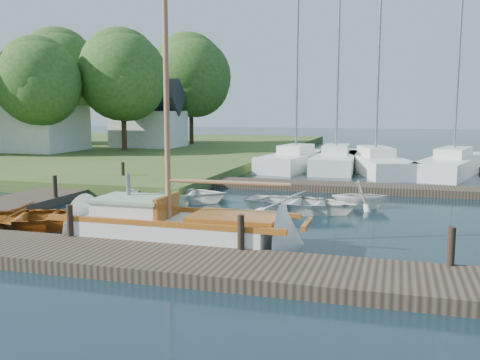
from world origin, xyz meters
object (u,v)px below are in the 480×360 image
(mooring_post_2, at_px, (241,232))
(dinghy, at_px, (28,215))
(tree_7, at_px, (191,76))
(tree_4, at_px, (59,73))
(mooring_post_4, at_px, (55,186))
(tender_a, at_px, (174,192))
(house_c, at_px, (149,120))
(marina_boat_0, at_px, (296,159))
(tree_3, at_px, (123,75))
(marina_boat_1, at_px, (336,159))
(house_a, at_px, (34,116))
(marina_boat_3, at_px, (453,163))
(sailboat, at_px, (182,232))
(tender_c, at_px, (301,200))
(mooring_post_5, at_px, (123,171))
(marina_boat_2, at_px, (375,162))
(tree_2, at_px, (39,82))
(mooring_post_1, at_px, (70,220))
(tender_d, at_px, (362,193))
(mooring_post_3, at_px, (451,246))

(mooring_post_2, xyz_separation_m, dinghy, (-6.94, 1.50, -0.28))
(dinghy, distance_m, tree_7, 30.82)
(tree_4, relative_size, tree_7, 1.03)
(mooring_post_4, distance_m, tender_a, 4.30)
(house_c, height_order, tree_7, tree_7)
(mooring_post_2, xyz_separation_m, marina_boat_0, (-2.31, 19.21, -0.13))
(tree_4, bearing_deg, tree_3, -26.57)
(marina_boat_0, xyz_separation_m, marina_boat_1, (2.25, 0.58, 0.00))
(mooring_post_4, height_order, house_a, house_a)
(dinghy, distance_m, tender_a, 5.77)
(marina_boat_3, relative_size, tree_3, 1.40)
(sailboat, xyz_separation_m, tender_c, (2.15, 5.27, 0.05))
(mooring_post_5, height_order, tender_c, mooring_post_5)
(marina_boat_0, bearing_deg, house_a, 94.86)
(sailboat, distance_m, marina_boat_3, 20.02)
(marina_boat_2, distance_m, tree_3, 18.94)
(tender_c, relative_size, marina_boat_0, 0.38)
(tree_3, bearing_deg, mooring_post_5, -61.80)
(sailboat, xyz_separation_m, tree_7, (-11.61, 30.02, 5.86))
(marina_boat_1, relative_size, tree_2, 1.41)
(house_a, bearing_deg, mooring_post_1, -51.01)
(tree_4, bearing_deg, marina_boat_2, -17.73)
(mooring_post_1, relative_size, house_a, 0.13)
(marina_boat_0, distance_m, house_c, 15.45)
(mooring_post_2, height_order, house_c, house_c)
(mooring_post_2, xyz_separation_m, tender_a, (-4.59, 6.77, -0.29))
(sailboat, xyz_separation_m, house_c, (-13.61, 25.97, 2.24))
(tender_a, bearing_deg, mooring_post_5, 38.59)
(marina_boat_1, bearing_deg, marina_boat_3, -95.98)
(tree_2, distance_m, tree_3, 5.68)
(tender_d, height_order, tree_7, tree_7)
(tender_a, height_order, tree_7, tree_7)
(sailboat, height_order, tree_2, sailboat)
(marina_boat_0, xyz_separation_m, tree_7, (-11.19, 11.84, 5.64))
(mooring_post_3, bearing_deg, tree_4, 135.99)
(mooring_post_2, bearing_deg, tender_a, 124.14)
(mooring_post_5, bearing_deg, tree_7, 103.36)
(sailboat, xyz_separation_m, marina_boat_3, (8.17, 18.27, 0.23))
(mooring_post_3, distance_m, tender_a, 11.34)
(tender_c, xyz_separation_m, marina_boat_3, (6.01, 13.00, 0.18))
(tree_4, bearing_deg, tree_2, -63.43)
(tender_d, bearing_deg, mooring_post_1, 127.70)
(mooring_post_3, height_order, mooring_post_5, same)
(tender_d, bearing_deg, mooring_post_3, -174.59)
(tender_c, distance_m, marina_boat_3, 14.32)
(mooring_post_1, bearing_deg, tender_a, 90.78)
(mooring_post_5, height_order, house_c, house_c)
(mooring_post_3, bearing_deg, tree_3, 130.95)
(tree_4, bearing_deg, dinghy, -57.05)
(tender_a, bearing_deg, tender_c, -107.40)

